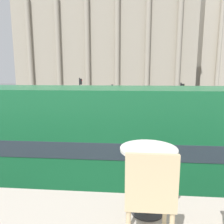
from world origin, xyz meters
name	(u,v)px	position (x,y,z in m)	size (l,w,h in m)	color
double_decker_bus	(132,147)	(1.04, 3.95, 2.30)	(10.77, 2.68, 4.13)	black
cafe_dining_table	(148,166)	(1.17, -0.35, 3.57)	(0.60, 0.60, 0.73)	#2D2D30
cafe_chair_0	(150,195)	(1.14, -0.89, 3.55)	(0.40, 0.40, 0.91)	#D1B789
plaza_building_left	(107,44)	(-4.24, 45.31, 10.80)	(34.36, 15.60, 21.61)	#A39984
traffic_light_near	(114,107)	(-0.02, 10.32, 2.56)	(0.42, 0.24, 3.92)	black
traffic_light_mid	(181,97)	(5.49, 17.29, 2.47)	(0.42, 0.24, 3.78)	black
traffic_light_far	(80,90)	(-5.07, 23.43, 2.65)	(0.42, 0.24, 4.08)	black
car_navy	(153,107)	(3.61, 22.90, 0.70)	(4.20, 1.93, 1.35)	black
car_white	(91,105)	(-3.96, 24.33, 0.70)	(4.20, 1.93, 1.35)	black
pedestrian_olive	(98,98)	(-3.93, 30.05, 0.99)	(0.32, 0.32, 1.72)	#282B33
pedestrian_blue	(198,99)	(10.76, 30.00, 0.97)	(0.32, 0.32, 1.68)	#282B33
pedestrian_yellow	(166,107)	(4.81, 20.99, 1.03)	(0.32, 0.32, 1.78)	#282B33
pedestrian_red	(82,96)	(-6.96, 32.39, 1.00)	(0.32, 0.32, 1.74)	#282B33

